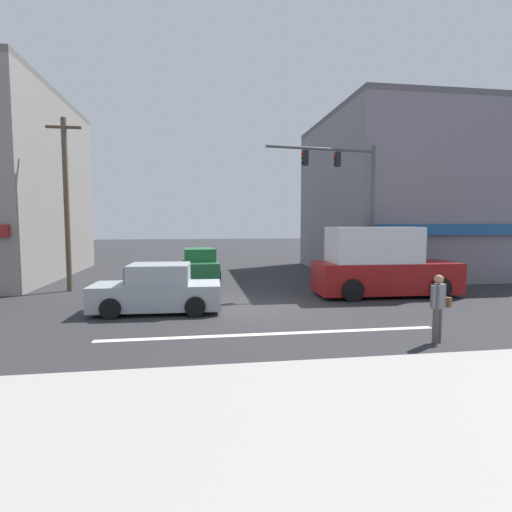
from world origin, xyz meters
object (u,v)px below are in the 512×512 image
(box_truck_crossing_rightbound, at_px, (381,265))
(sedan_crossing_center, at_px, (157,290))
(sedan_waiting_far, at_px, (200,265))
(pedestrian_foreground_with_bag, at_px, (438,304))
(utility_pole_near_left, at_px, (66,202))
(traffic_light_mast, at_px, (352,193))

(box_truck_crossing_rightbound, distance_m, sedan_crossing_center, 8.71)
(box_truck_crossing_rightbound, bearing_deg, sedan_waiting_far, 138.62)
(sedan_waiting_far, distance_m, sedan_crossing_center, 8.05)
(box_truck_crossing_rightbound, height_order, pedestrian_foreground_with_bag, box_truck_crossing_rightbound)
(utility_pole_near_left, distance_m, sedan_waiting_far, 7.10)
(traffic_light_mast, distance_m, box_truck_crossing_rightbound, 3.32)
(traffic_light_mast, bearing_deg, pedestrian_foreground_with_bag, -96.14)
(utility_pole_near_left, relative_size, box_truck_crossing_rightbound, 1.29)
(sedan_crossing_center, relative_size, pedestrian_foreground_with_bag, 2.50)
(sedan_waiting_far, xyz_separation_m, box_truck_crossing_rightbound, (7.10, -6.25, 0.54))
(traffic_light_mast, xyz_separation_m, box_truck_crossing_rightbound, (0.69, -1.41, -2.92))
(sedan_crossing_center, height_order, pedestrian_foreground_with_bag, pedestrian_foreground_with_bag)
(traffic_light_mast, bearing_deg, utility_pole_near_left, 172.21)
(traffic_light_mast, distance_m, pedestrian_foreground_with_bag, 8.25)
(pedestrian_foreground_with_bag, bearing_deg, sedan_waiting_far, 114.30)
(pedestrian_foreground_with_bag, bearing_deg, traffic_light_mast, 83.86)
(utility_pole_near_left, xyz_separation_m, traffic_light_mast, (11.96, -1.63, 0.39))
(utility_pole_near_left, bearing_deg, sedan_waiting_far, 29.99)
(traffic_light_mast, relative_size, sedan_waiting_far, 1.48)
(sedan_crossing_center, bearing_deg, traffic_light_mast, 21.44)
(traffic_light_mast, relative_size, pedestrian_foreground_with_bag, 3.71)
(box_truck_crossing_rightbound, bearing_deg, traffic_light_mast, 115.93)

